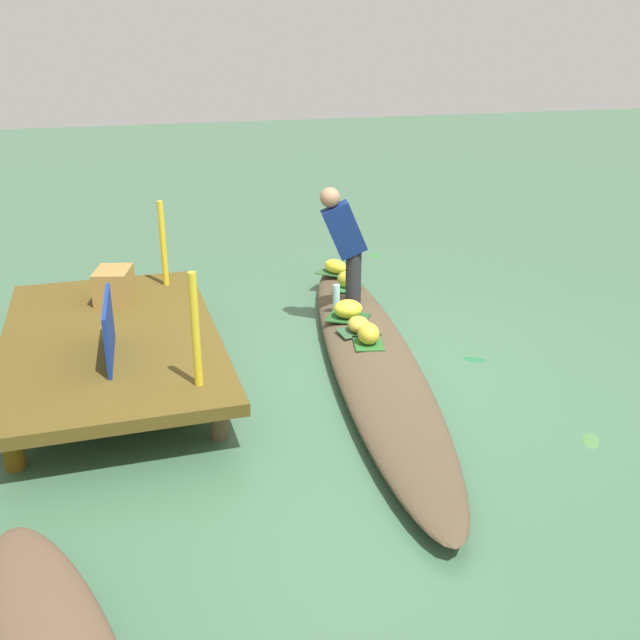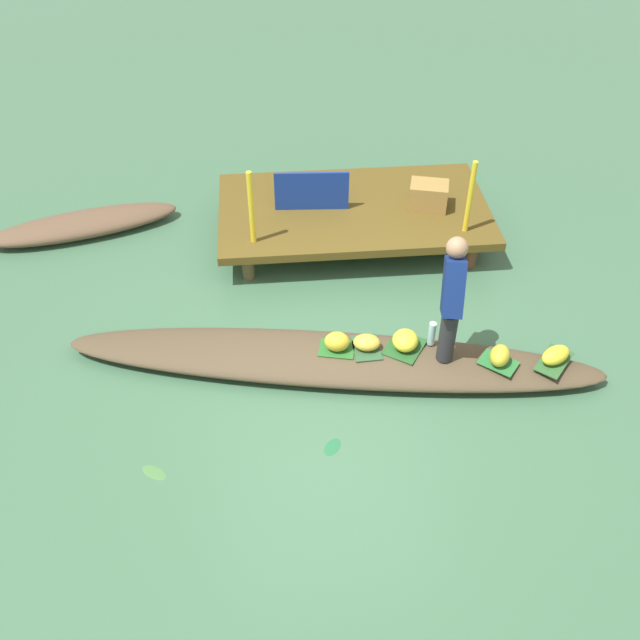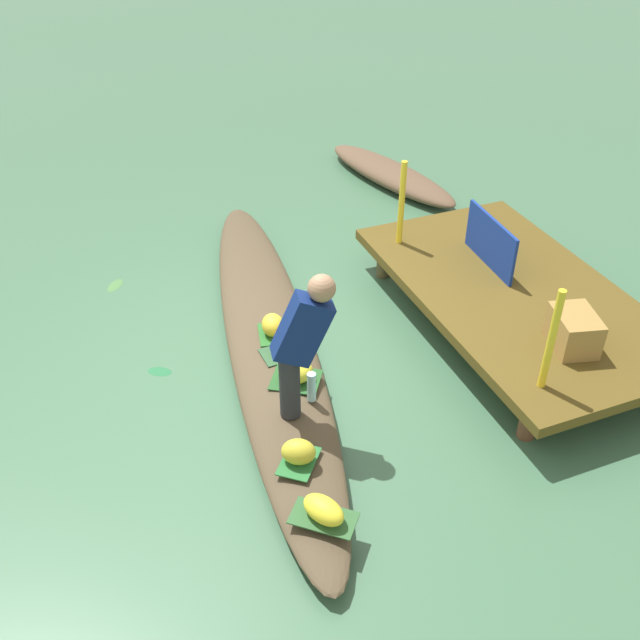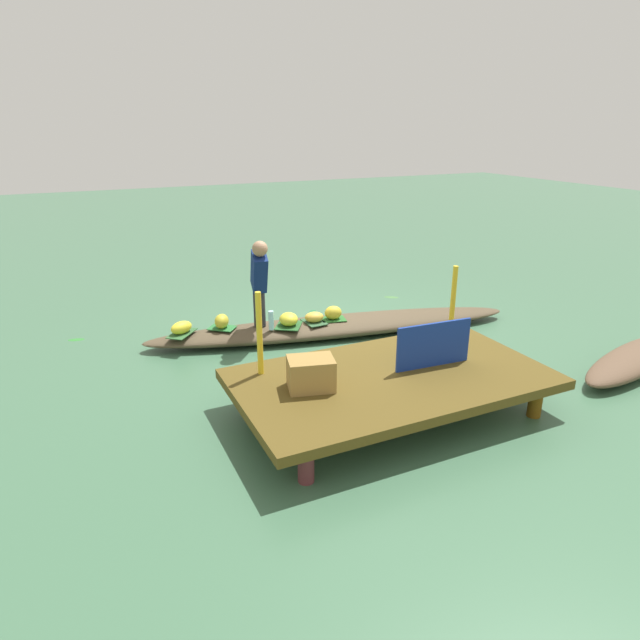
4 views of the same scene
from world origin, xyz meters
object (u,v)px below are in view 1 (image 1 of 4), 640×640
banana_bunch_0 (348,309)px  banana_bunch_2 (348,279)px  banana_bunch_4 (359,324)px  water_bottle (336,297)px  banana_bunch_3 (336,266)px  banana_bunch_1 (368,334)px  market_banner (109,329)px  vendor_person (345,239)px  vendor_boat (371,357)px  produce_crate (114,285)px

banana_bunch_0 → banana_bunch_2: bearing=-19.1°
banana_bunch_4 → water_bottle: 0.64m
banana_bunch_3 → banana_bunch_4: bearing=168.9°
banana_bunch_1 → market_banner: (-0.06, 2.22, 0.33)m
banana_bunch_3 → vendor_person: bearing=166.6°
banana_bunch_2 → banana_bunch_4: (-1.22, 0.32, -0.02)m
banana_bunch_3 → market_banner: size_ratio=0.36×
banana_bunch_1 → water_bottle: bearing=0.1°
vendor_boat → banana_bunch_0: (0.71, -0.02, 0.21)m
banana_bunch_0 → market_banner: bearing=107.8°
banana_bunch_2 → vendor_person: bearing=156.0°
banana_bunch_2 → produce_crate: 2.49m
vendor_person → produce_crate: size_ratio=2.77×
banana_bunch_0 → market_banner: size_ratio=0.32×
vendor_boat → banana_bunch_4: 0.38m
banana_bunch_3 → market_banner: 3.35m
banana_bunch_0 → water_bottle: 0.27m
banana_bunch_2 → vendor_boat: bearing=168.7°
banana_bunch_0 → vendor_boat: bearing=178.8°
banana_bunch_4 → market_banner: 2.28m
water_bottle → produce_crate: 2.19m
banana_bunch_3 → produce_crate: bearing=106.5°
vendor_boat → market_banner: 2.30m
banana_bunch_0 → banana_bunch_4: banana_bunch_0 is taller
banana_bunch_0 → vendor_person: size_ratio=0.23×
banana_bunch_2 → market_banner: (-1.58, 2.55, 0.33)m
banana_bunch_3 → water_bottle: 1.18m
vendor_person → market_banner: 2.59m
banana_bunch_0 → banana_bunch_1: (-0.66, 0.03, 0.01)m
produce_crate → banana_bunch_1: bearing=-121.4°
banana_bunch_4 → market_banner: (-0.35, 2.23, 0.36)m
banana_bunch_1 → banana_bunch_4: (0.29, -0.01, -0.03)m
banana_bunch_1 → vendor_person: vendor_person is taller
water_bottle → market_banner: 2.45m
vendor_person → water_bottle: bearing=132.5°
banana_bunch_2 → produce_crate: (-0.20, 2.47, 0.25)m
vendor_boat → banana_bunch_1: banana_bunch_1 is taller
water_bottle → market_banner: market_banner is taller
vendor_boat → banana_bunch_0: size_ratio=18.85×
banana_bunch_0 → banana_bunch_2: (0.85, -0.29, 0.01)m
banana_bunch_4 → market_banner: bearing=99.0°
banana_bunch_1 → market_banner: size_ratio=0.28×
banana_bunch_4 → market_banner: size_ratio=0.30×
banana_bunch_2 → banana_bunch_3: (0.54, -0.03, -0.01)m
water_bottle → market_banner: bearing=114.0°
banana_bunch_1 → banana_bunch_3: banana_bunch_1 is taller
market_banner → produce_crate: market_banner is taller
banana_bunch_3 → banana_bunch_4: banana_bunch_3 is taller
banana_bunch_1 → vendor_person: bearing=-6.3°
banana_bunch_0 → vendor_person: 0.71m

